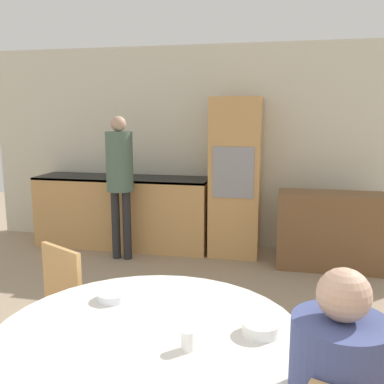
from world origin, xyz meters
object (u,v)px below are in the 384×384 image
at_px(person_standing, 120,171).
at_px(sideboard, 330,231).
at_px(oven_unit, 236,177).
at_px(cup, 188,340).
at_px(bowl_near, 113,296).
at_px(chair_far_left, 51,315).
at_px(bowl_centre, 261,328).
at_px(dining_table, 149,374).

bearing_deg(person_standing, sideboard, 4.34).
bearing_deg(oven_unit, sideboard, -16.17).
relative_size(cup, bowl_near, 0.52).
bearing_deg(chair_far_left, bowl_centre, 9.67).
bearing_deg(chair_far_left, bowl_near, 3.05).
xyz_separation_m(sideboard, chair_far_left, (-1.91, -2.67, 0.08)).
height_order(person_standing, bowl_near, person_standing).
height_order(dining_table, bowl_near, bowl_near).
distance_m(sideboard, dining_table, 3.40).
distance_m(oven_unit, chair_far_left, 3.13).
height_order(oven_unit, chair_far_left, oven_unit).
bearing_deg(chair_far_left, sideboard, 82.75).
height_order(sideboard, cup, sideboard).
bearing_deg(sideboard, cup, -105.30).
height_order(dining_table, cup, cup).
distance_m(oven_unit, dining_table, 3.55).
bearing_deg(bowl_centre, dining_table, -167.95).
height_order(person_standing, bowl_centre, person_standing).
xyz_separation_m(dining_table, cup, (0.20, -0.09, 0.24)).
xyz_separation_m(sideboard, bowl_near, (-1.39, -2.91, 0.35)).
xyz_separation_m(dining_table, bowl_centre, (0.49, 0.10, 0.22)).
distance_m(bowl_near, bowl_centre, 0.80).
bearing_deg(person_standing, oven_unit, 21.00).
distance_m(oven_unit, cup, 3.63).
bearing_deg(cup, dining_table, 156.21).
bearing_deg(dining_table, person_standing, 113.48).
distance_m(person_standing, bowl_centre, 3.45).
bearing_deg(cup, person_standing, 115.95).
height_order(sideboard, person_standing, person_standing).
relative_size(sideboard, cup, 13.84).
bearing_deg(bowl_centre, cup, -146.04).
bearing_deg(oven_unit, cup, -86.79).
distance_m(chair_far_left, bowl_near, 0.63).
distance_m(dining_table, chair_far_left, 0.97).
relative_size(bowl_near, bowl_centre, 0.95).
height_order(oven_unit, bowl_centre, oven_unit).
xyz_separation_m(bowl_near, bowl_centre, (0.78, -0.19, 0.01)).
distance_m(person_standing, cup, 3.48).
height_order(oven_unit, person_standing, oven_unit).
distance_m(dining_table, cup, 0.32).
height_order(oven_unit, sideboard, oven_unit).
bearing_deg(sideboard, person_standing, -175.66).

